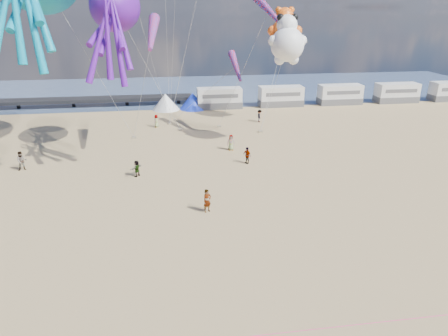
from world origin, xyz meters
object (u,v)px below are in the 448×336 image
at_px(standing_person, 207,201).
at_px(beachgoer_0, 231,142).
at_px(beachgoer_4, 137,168).
at_px(tent_blue, 193,101).
at_px(tent_white, 166,102).
at_px(sandbag_c, 260,131).
at_px(kite_octopus_purple, 115,7).
at_px(sandbag_d, 219,126).
at_px(kite_panda, 287,44).
at_px(motorhome_1, 281,96).
at_px(motorhome_0, 219,98).
at_px(beachgoer_3, 247,155).
at_px(beachgoer_6, 156,121).
at_px(sandbag_a, 134,138).
at_px(motorhome_3, 397,93).
at_px(kite_teddy_orange, 285,34).
at_px(sandbag_b, 180,129).
at_px(beachgoer_1, 22,161).
at_px(beachgoer_2, 259,116).
at_px(windsock_right, 236,66).
at_px(sandbag_e, 170,124).
at_px(motorhome_2, 340,94).
at_px(windsock_left, 152,33).
at_px(windsock_mid, 269,11).

xyz_separation_m(standing_person, beachgoer_0, (3.89, 13.41, -0.06)).
bearing_deg(beachgoer_4, tent_blue, -155.46).
distance_m(tent_white, sandbag_c, 17.49).
bearing_deg(kite_octopus_purple, sandbag_d, 36.74).
bearing_deg(kite_panda, tent_white, 102.27).
height_order(motorhome_1, kite_octopus_purple, kite_octopus_purple).
bearing_deg(motorhome_0, motorhome_1, 0.00).
height_order(beachgoer_3, beachgoer_6, beachgoer_3).
bearing_deg(beachgoer_0, sandbag_a, 150.84).
bearing_deg(beachgoer_0, kite_octopus_purple, 170.05).
bearing_deg(kite_panda, tent_blue, 92.92).
relative_size(motorhome_3, kite_teddy_orange, 1.05).
bearing_deg(sandbag_b, beachgoer_1, -143.63).
distance_m(motorhome_1, beachgoer_0, 22.01).
xyz_separation_m(tent_white, kite_octopus_purple, (-4.08, -17.54, 13.01)).
relative_size(beachgoer_0, kite_panda, 0.29).
xyz_separation_m(beachgoer_0, sandbag_b, (-5.09, 8.16, -0.73)).
relative_size(motorhome_3, beachgoer_2, 4.03).
distance_m(kite_teddy_orange, windsock_right, 8.42).
bearing_deg(kite_panda, sandbag_e, 117.61).
distance_m(motorhome_2, windsock_right, 23.56).
bearing_deg(beachgoer_2, motorhome_1, -25.30).
relative_size(motorhome_2, windsock_left, 0.94).
xyz_separation_m(tent_white, sandbag_b, (1.65, -11.03, -1.09)).
distance_m(motorhome_0, kite_octopus_purple, 24.80).
relative_size(beachgoer_3, windsock_right, 0.32).
distance_m(motorhome_1, sandbag_b, 19.36).
bearing_deg(sandbag_b, sandbag_d, 8.70).
relative_size(beachgoer_1, beachgoer_3, 1.11).
xyz_separation_m(sandbag_d, kite_teddy_orange, (8.37, 1.37, 10.97)).
xyz_separation_m(tent_blue, beachgoer_3, (3.68, -23.25, -0.37)).
height_order(beachgoer_3, beachgoer_4, beachgoer_3).
height_order(beachgoer_2, sandbag_e, beachgoer_2).
xyz_separation_m(beachgoer_3, sandbag_d, (-1.05, 12.98, -0.72)).
distance_m(motorhome_3, beachgoer_6, 38.83).
height_order(sandbag_e, windsock_left, windsock_left).
bearing_deg(sandbag_a, beachgoer_3, -40.07).
height_order(standing_person, sandbag_e, standing_person).
relative_size(standing_person, kite_octopus_purple, 0.16).
bearing_deg(beachgoer_0, tent_white, 108.09).
relative_size(tent_white, sandbag_c, 8.00).
bearing_deg(beachgoer_2, beachgoer_1, 123.88).
xyz_separation_m(tent_white, sandbag_e, (0.45, -8.20, -1.09)).
distance_m(sandbag_a, sandbag_b, 6.00).
bearing_deg(motorhome_3, tent_blue, 180.00).
bearing_deg(tent_blue, beachgoer_6, -119.55).
relative_size(tent_blue, sandbag_a, 8.00).
bearing_deg(windsock_mid, sandbag_b, 141.07).
distance_m(beachgoer_0, kite_panda, 11.42).
relative_size(motorhome_3, kite_octopus_purple, 0.59).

